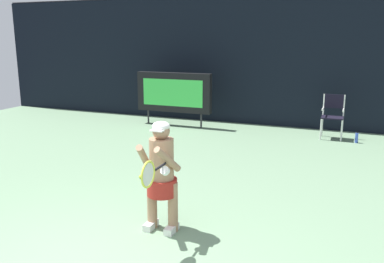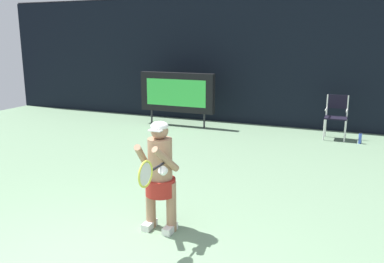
% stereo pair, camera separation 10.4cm
% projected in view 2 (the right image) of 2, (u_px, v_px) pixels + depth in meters
% --- Properties ---
extents(backdrop_screen, '(18.00, 0.12, 3.66)m').
position_uv_depth(backdrop_screen, '(270.00, 61.00, 11.35)').
color(backdrop_screen, black).
rests_on(backdrop_screen, ground).
extents(scoreboard, '(2.20, 0.21, 1.50)m').
position_uv_depth(scoreboard, '(177.00, 92.00, 11.47)').
color(scoreboard, black).
rests_on(scoreboard, ground).
extents(umpire_chair, '(0.52, 0.44, 1.08)m').
position_uv_depth(umpire_chair, '(336.00, 114.00, 10.02)').
color(umpire_chair, white).
rests_on(umpire_chair, ground).
extents(water_bottle, '(0.07, 0.07, 0.27)m').
position_uv_depth(water_bottle, '(360.00, 138.00, 9.66)').
color(water_bottle, blue).
rests_on(water_bottle, ground).
extents(tennis_player, '(0.52, 0.59, 1.44)m').
position_uv_depth(tennis_player, '(160.00, 173.00, 5.19)').
color(tennis_player, white).
rests_on(tennis_player, ground).
extents(tennis_racket, '(0.03, 0.60, 0.31)m').
position_uv_depth(tennis_racket, '(146.00, 174.00, 4.56)').
color(tennis_racket, black).
extents(tennis_ball_loose, '(0.07, 0.07, 0.07)m').
position_uv_depth(tennis_ball_loose, '(142.00, 176.00, 7.28)').
color(tennis_ball_loose, '#CCDB3D').
rests_on(tennis_ball_loose, ground).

